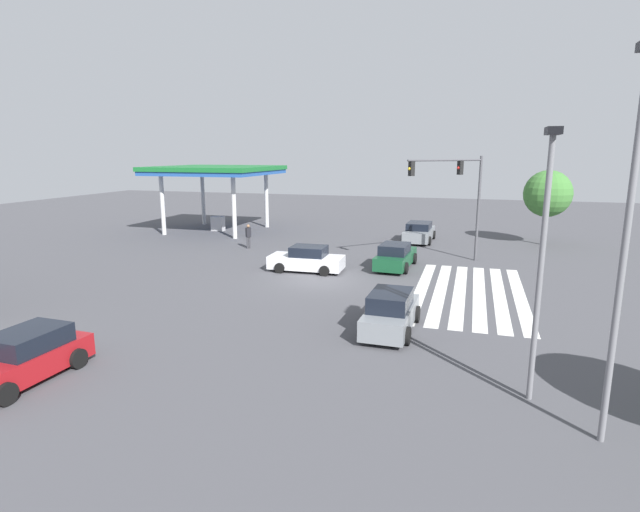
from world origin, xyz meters
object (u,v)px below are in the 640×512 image
(car_3, at_px, (23,358))
(car_2, at_px, (391,312))
(pedestrian, at_px, (248,235))
(street_light_pole_b, at_px, (628,220))
(street_light_pole_a, at_px, (543,242))
(car_4, at_px, (395,256))
(tree_corner_b, at_px, (548,194))
(car_0, at_px, (307,260))
(car_1, at_px, (419,232))
(traffic_signal_mast, at_px, (460,188))

(car_3, bearing_deg, car_2, 128.93)
(pedestrian, xyz_separation_m, street_light_pole_b, (-20.39, -18.96, 4.43))
(street_light_pole_a, bearing_deg, car_3, 102.47)
(car_4, distance_m, tree_corner_b, 15.14)
(car_4, distance_m, pedestrian, 11.72)
(pedestrian, distance_m, street_light_pole_a, 25.78)
(car_0, relative_size, car_4, 0.93)
(car_2, distance_m, street_light_pole_b, 9.91)
(car_3, distance_m, street_light_pole_a, 15.69)
(pedestrian, xyz_separation_m, street_light_pole_a, (-18.61, -17.49, 3.57))
(car_3, bearing_deg, car_0, 168.98)
(car_0, xyz_separation_m, car_4, (2.37, -4.91, 0.02))
(car_2, relative_size, car_4, 0.91)
(pedestrian, relative_size, tree_corner_b, 0.32)
(pedestrian, distance_m, street_light_pole_b, 28.19)
(car_0, height_order, car_2, car_2)
(car_4, bearing_deg, car_1, 1.16)
(traffic_signal_mast, relative_size, car_2, 1.56)
(car_0, xyz_separation_m, street_light_pole_b, (-14.88, -12.58, 4.74))
(car_0, distance_m, pedestrian, 8.43)
(car_1, bearing_deg, car_0, 158.43)
(car_0, xyz_separation_m, street_light_pole_a, (-13.10, -11.11, 3.88))
(car_0, bearing_deg, car_2, 124.50)
(pedestrian, bearing_deg, car_3, -39.06)
(car_3, xyz_separation_m, car_4, (18.75, -8.65, -0.00))
(car_0, relative_size, tree_corner_b, 0.78)
(pedestrian, relative_size, street_light_pole_b, 0.19)
(car_0, distance_m, street_light_pole_b, 20.05)
(car_0, bearing_deg, traffic_signal_mast, -151.57)
(traffic_signal_mast, relative_size, street_light_pole_b, 0.73)
(car_2, xyz_separation_m, street_light_pole_b, (-6.16, -6.18, 4.68))
(street_light_pole_b, bearing_deg, traffic_signal_mast, 11.95)
(tree_corner_b, bearing_deg, traffic_signal_mast, 144.44)
(street_light_pole_b, distance_m, tree_corner_b, 28.55)
(car_3, relative_size, street_light_pole_b, 0.46)
(car_1, height_order, pedestrian, pedestrian)
(street_light_pole_a, height_order, tree_corner_b, street_light_pole_a)
(traffic_signal_mast, xyz_separation_m, pedestrian, (0.62, 14.77, -3.79))
(car_0, height_order, car_1, car_1)
(car_2, xyz_separation_m, street_light_pole_a, (-4.38, -4.71, 3.81))
(car_0, relative_size, street_light_pole_a, 0.59)
(car_0, xyz_separation_m, tree_corner_b, (13.56, -14.59, 3.20))
(street_light_pole_a, bearing_deg, car_2, 47.10)
(street_light_pole_a, bearing_deg, pedestrian, 43.22)
(car_4, xyz_separation_m, tree_corner_b, (11.19, -9.68, 3.18))
(tree_corner_b, bearing_deg, car_4, 139.12)
(car_2, distance_m, pedestrian, 19.12)
(car_3, relative_size, pedestrian, 2.37)
(car_3, relative_size, tree_corner_b, 0.75)
(car_4, height_order, street_light_pole_a, street_light_pole_a)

